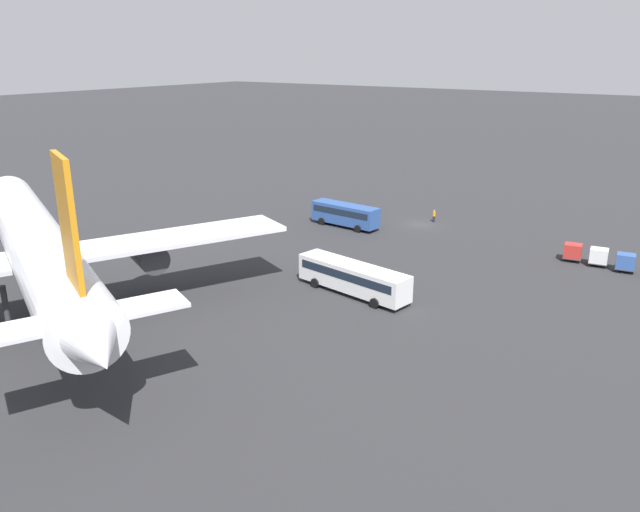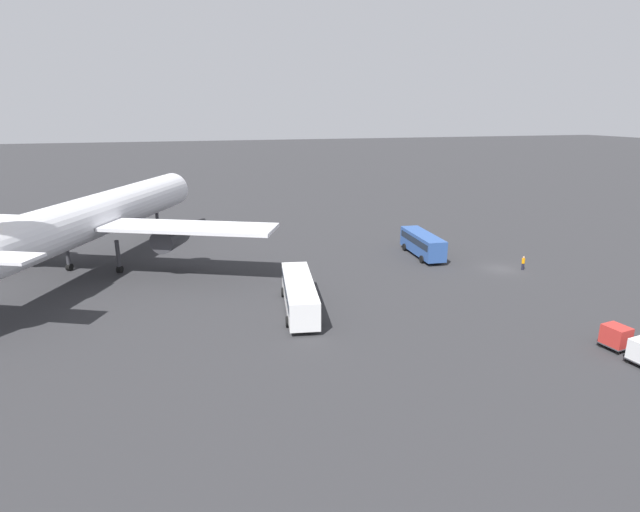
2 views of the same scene
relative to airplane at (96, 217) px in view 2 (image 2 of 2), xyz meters
The scene contains 6 objects.
ground_plane 50.79m from the airplane, 106.98° to the right, with size 600.00×600.00×0.00m, color #2D2D30.
airplane is the anchor object (origin of this frame).
shuttle_bus_near 42.15m from the airplane, 98.99° to the right, with size 10.18×3.54×3.13m.
shuttle_bus_far 29.43m from the airplane, 134.95° to the right, with size 12.92×4.74×3.07m.
worker_person 53.23m from the airplane, 107.28° to the right, with size 0.38×0.38×1.74m.
cargo_cart_red 56.94m from the airplane, 129.75° to the right, with size 2.21×1.94×2.06m.
Camera 2 is at (-50.75, 38.74, 19.05)m, focal length 28.00 mm.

